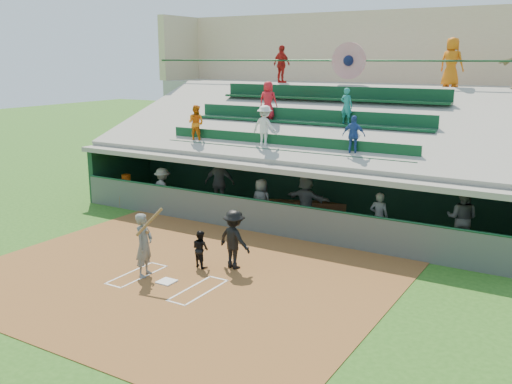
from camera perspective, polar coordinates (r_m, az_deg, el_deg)
The scene contains 21 objects.
ground at distance 15.20m, azimuth -8.92°, elevation -8.96°, with size 100.00×100.00×0.00m, color #275618.
dirt_slab at distance 15.56m, azimuth -7.74°, elevation -8.35°, with size 11.00×9.00×0.02m, color brown.
home_plate at distance 15.19m, azimuth -8.93°, elevation -8.84°, with size 0.43×0.43×0.03m, color silver.
batters_box_chalk at distance 15.20m, azimuth -8.93°, elevation -8.88°, with size 2.65×1.85×0.01m.
dugout_floor at distance 20.52m, azimuth 3.21°, elevation -2.85°, with size 16.00×3.50×0.04m, color gray.
concourse_slab at distance 26.11m, azimuth 10.25°, elevation 5.55°, with size 20.00×3.00×4.60m, color #9A968C.
grandstand at distance 23.37m, azimuth 7.59°, elevation 4.67°, with size 20.40×10.40×7.80m.
batter_at_plate at distance 15.44m, azimuth -11.12°, elevation -5.17°, with size 0.90×0.77×1.95m.
catcher at distance 15.97m, azimuth -5.58°, elevation -5.67°, with size 0.51×0.40×1.05m, color black.
home_umpire at distance 15.75m, azimuth -2.20°, elevation -4.75°, with size 1.06×0.61×1.65m, color black.
dugout_bench at distance 21.48m, azimuth 4.73°, elevation -1.49°, with size 14.26×0.43×0.43m, color brown.
white_table at distance 23.80m, azimuth -12.67°, elevation 0.04°, with size 0.82×0.61×0.72m, color silver.
water_cooler at distance 23.65m, azimuth -12.85°, elevation 1.28°, with size 0.36×0.36×0.36m, color #DE540D.
dugout_player_a at distance 21.80m, azimuth -9.30°, elevation 0.25°, with size 1.07×0.61×1.65m, color #60635D.
dugout_player_b at distance 21.93m, azimuth -3.66°, elevation 0.91°, with size 1.16×0.48×1.97m, color #535651.
dugout_player_c at distance 19.77m, azimuth 0.53°, elevation -0.98°, with size 0.79×0.51×1.61m, color #555752.
dugout_player_d at distance 19.66m, azimuth 5.03°, elevation -0.83°, with size 1.67×0.53×1.80m, color #5B5E59.
dugout_player_e at distance 18.31m, azimuth 12.19°, elevation -2.46°, with size 0.58×0.38×1.60m, color #60645E.
dugout_player_f at distance 18.29m, azimuth 19.91°, elevation -2.49°, with size 0.93×0.72×1.91m, color #535550.
concourse_staff_a at distance 26.01m, azimuth 2.59°, elevation 12.64°, with size 0.98×0.41×1.66m, color #B21A14.
concourse_staff_b at distance 23.74m, azimuth 18.98°, elevation 12.16°, with size 0.92×0.60×1.89m, color #D3630C.
Camera 1 is at (9.15, -10.71, 5.71)m, focal length 40.00 mm.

